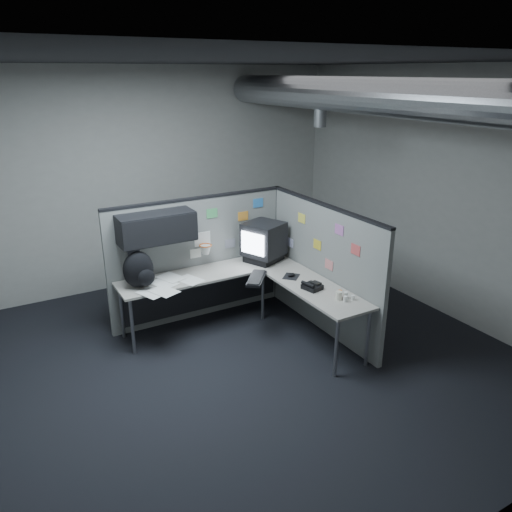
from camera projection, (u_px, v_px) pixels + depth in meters
room at (299, 172)px, 5.31m from camera, size 5.62×5.62×3.22m
partition_back at (189, 248)px, 6.32m from camera, size 2.44×0.42×1.63m
partition_right at (323, 268)px, 6.18m from camera, size 0.07×2.23×1.63m
desk at (237, 284)px, 6.20m from camera, size 2.31×2.11×0.73m
monitor at (264, 241)px, 6.56m from camera, size 0.60×0.60×0.52m
keyboard at (256, 278)px, 6.03m from camera, size 0.45×0.49×0.04m
mouse at (291, 275)px, 6.13m from camera, size 0.28×0.27×0.05m
phone at (312, 286)px, 5.77m from camera, size 0.22×0.24×0.09m
bottles at (345, 296)px, 5.52m from camera, size 0.15×0.17×0.09m
cup at (339, 296)px, 5.50m from camera, size 0.08×0.08×0.10m
papers at (168, 285)px, 5.88m from camera, size 0.86×0.74×0.02m
backpack at (139, 270)px, 5.76m from camera, size 0.37×0.34×0.44m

